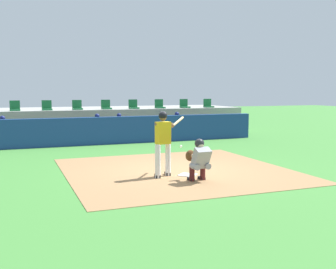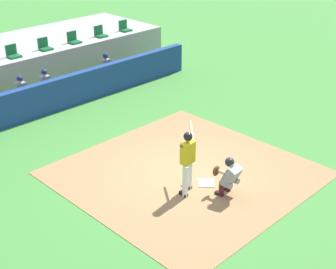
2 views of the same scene
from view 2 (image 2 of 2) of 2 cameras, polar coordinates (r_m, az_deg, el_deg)
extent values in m
plane|color=#428438|center=(14.32, 1.98, -4.47)|extent=(80.00, 80.00, 0.00)
cube|color=#9E754C|center=(14.32, 1.98, -4.45)|extent=(6.40, 6.40, 0.01)
cube|color=white|center=(13.85, 4.41, -5.57)|extent=(0.62, 0.62, 0.02)
cylinder|color=silver|center=(13.05, 1.98, -5.44)|extent=(0.15, 0.15, 0.92)
cylinder|color=silver|center=(13.39, 2.46, -4.55)|extent=(0.15, 0.15, 0.92)
cube|color=gold|center=(12.84, 2.28, -2.09)|extent=(0.41, 0.28, 0.60)
sphere|color=brown|center=(12.64, 2.32, -0.37)|extent=(0.21, 0.21, 0.21)
sphere|color=black|center=(12.63, 2.32, -0.23)|extent=(0.24, 0.24, 0.24)
cylinder|color=brown|center=(12.84, 2.25, -1.04)|extent=(0.57, 0.21, 0.18)
cylinder|color=brown|center=(12.95, 2.94, -0.79)|extent=(0.24, 0.25, 0.17)
cylinder|color=tan|center=(13.40, 2.74, 0.41)|extent=(0.62, 0.67, 0.24)
cube|color=black|center=(13.31, 1.79, -6.86)|extent=(0.15, 0.27, 0.09)
cube|color=black|center=(13.65, 2.27, -5.94)|extent=(0.15, 0.27, 0.09)
cylinder|color=gray|center=(13.09, 6.73, -5.71)|extent=(0.18, 0.33, 0.16)
cylinder|color=#4C1919|center=(13.28, 6.16, -6.26)|extent=(0.14, 0.14, 0.42)
cube|color=black|center=(13.40, 5.91, -6.78)|extent=(0.12, 0.25, 0.08)
cylinder|color=gray|center=(13.32, 7.54, -5.16)|extent=(0.18, 0.33, 0.16)
cylinder|color=#4C1919|center=(13.50, 6.96, -5.70)|extent=(0.14, 0.14, 0.42)
cube|color=black|center=(13.62, 6.72, -6.22)|extent=(0.12, 0.25, 0.08)
cube|color=gray|center=(13.07, 7.37, -4.68)|extent=(0.43, 0.46, 0.57)
cube|color=#2D2D33|center=(13.13, 6.94, -4.51)|extent=(0.39, 0.27, 0.45)
sphere|color=beige|center=(12.94, 7.17, -3.27)|extent=(0.21, 0.21, 0.21)
sphere|color=#232328|center=(12.94, 7.10, -3.16)|extent=(0.25, 0.25, 0.25)
cylinder|color=beige|center=(13.15, 6.47, -4.43)|extent=(0.13, 0.46, 0.10)
ellipsoid|color=brown|center=(13.23, 5.57, -4.17)|extent=(0.29, 0.14, 0.30)
sphere|color=white|center=(13.73, 3.05, -2.25)|extent=(0.07, 0.07, 0.07)
cube|color=navy|center=(18.64, -12.73, 4.49)|extent=(13.00, 0.30, 1.20)
cube|color=olive|center=(19.58, -14.23, 4.20)|extent=(11.80, 0.44, 0.45)
cylinder|color=#939399|center=(18.85, -16.43, 3.92)|extent=(0.15, 0.40, 0.15)
cylinder|color=#939399|center=(18.78, -16.03, 3.02)|extent=(0.13, 0.13, 0.45)
cube|color=maroon|center=(18.81, -15.88, 2.46)|extent=(0.11, 0.24, 0.08)
cylinder|color=#939399|center=(18.96, -15.75, 4.14)|extent=(0.15, 0.40, 0.15)
cylinder|color=#939399|center=(18.89, -15.35, 3.25)|extent=(0.13, 0.13, 0.45)
cube|color=maroon|center=(18.92, -15.21, 2.69)|extent=(0.11, 0.24, 0.08)
cube|color=gray|center=(18.99, -16.53, 4.96)|extent=(0.36, 0.22, 0.54)
sphere|color=tan|center=(18.86, -16.68, 6.06)|extent=(0.20, 0.20, 0.20)
sphere|color=navy|center=(18.85, -16.69, 6.17)|extent=(0.22, 0.22, 0.22)
cylinder|color=tan|center=(18.82, -16.80, 4.38)|extent=(0.09, 0.41, 0.22)
cylinder|color=tan|center=(19.00, -15.76, 4.72)|extent=(0.09, 0.41, 0.22)
cylinder|color=#939399|center=(19.31, -13.81, 4.78)|extent=(0.15, 0.40, 0.15)
cylinder|color=#939399|center=(19.24, -13.41, 3.90)|extent=(0.13, 0.13, 0.45)
cube|color=maroon|center=(19.27, -13.28, 3.35)|extent=(0.11, 0.24, 0.08)
cylinder|color=#939399|center=(19.43, -13.17, 4.99)|extent=(0.15, 0.40, 0.15)
cylinder|color=#939399|center=(19.36, -12.77, 4.11)|extent=(0.13, 0.13, 0.45)
cube|color=maroon|center=(19.39, -12.63, 3.57)|extent=(0.11, 0.24, 0.08)
cube|color=gray|center=(19.45, -13.92, 5.78)|extent=(0.36, 0.22, 0.54)
sphere|color=tan|center=(19.32, -14.05, 6.86)|extent=(0.20, 0.20, 0.20)
sphere|color=navy|center=(19.31, -14.06, 6.98)|extent=(0.22, 0.22, 0.22)
cylinder|color=tan|center=(19.28, -14.17, 5.23)|extent=(0.09, 0.41, 0.22)
cylinder|color=tan|center=(19.47, -13.17, 5.55)|extent=(0.09, 0.41, 0.22)
cylinder|color=#939399|center=(20.84, -7.01, 6.95)|extent=(0.15, 0.40, 0.15)
cylinder|color=#939399|center=(20.78, -6.63, 6.13)|extent=(0.13, 0.13, 0.45)
cube|color=maroon|center=(20.81, -6.52, 5.62)|extent=(0.11, 0.24, 0.08)
cylinder|color=#939399|center=(20.99, -6.46, 7.12)|extent=(0.15, 0.40, 0.15)
cylinder|color=#939399|center=(20.93, -6.07, 6.31)|extent=(0.13, 0.13, 0.45)
cube|color=maroon|center=(20.96, -5.96, 5.81)|extent=(0.11, 0.24, 0.08)
cube|color=gray|center=(20.99, -7.15, 7.86)|extent=(0.36, 0.22, 0.54)
sphere|color=brown|center=(20.87, -7.21, 8.88)|extent=(0.20, 0.20, 0.20)
sphere|color=navy|center=(20.86, -7.22, 8.98)|extent=(0.22, 0.22, 0.22)
cylinder|color=brown|center=(20.81, -7.33, 7.37)|extent=(0.09, 0.41, 0.22)
cylinder|color=brown|center=(21.04, -6.47, 7.63)|extent=(0.09, 0.41, 0.22)
cube|color=#196033|center=(20.69, -17.27, 8.58)|extent=(0.46, 0.46, 0.08)
cube|color=#196033|center=(20.79, -17.63, 9.32)|extent=(0.46, 0.06, 0.40)
cube|color=#196033|center=(21.36, -13.87, 9.54)|extent=(0.46, 0.46, 0.08)
cube|color=#196033|center=(21.46, -14.23, 10.25)|extent=(0.46, 0.06, 0.40)
cube|color=#196033|center=(22.10, -10.68, 10.40)|extent=(0.46, 0.46, 0.08)
cube|color=#196033|center=(22.20, -11.03, 11.09)|extent=(0.46, 0.06, 0.40)
cube|color=#196033|center=(22.92, -7.68, 11.18)|extent=(0.46, 0.46, 0.08)
cube|color=#196033|center=(23.01, -8.03, 11.84)|extent=(0.46, 0.06, 0.40)
cube|color=#196033|center=(23.79, -4.88, 11.87)|extent=(0.46, 0.46, 0.08)
cube|color=#196033|center=(23.88, -5.23, 12.51)|extent=(0.46, 0.06, 0.40)
camera|label=1|loc=(7.17, 55.59, -32.12)|focal=43.31mm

